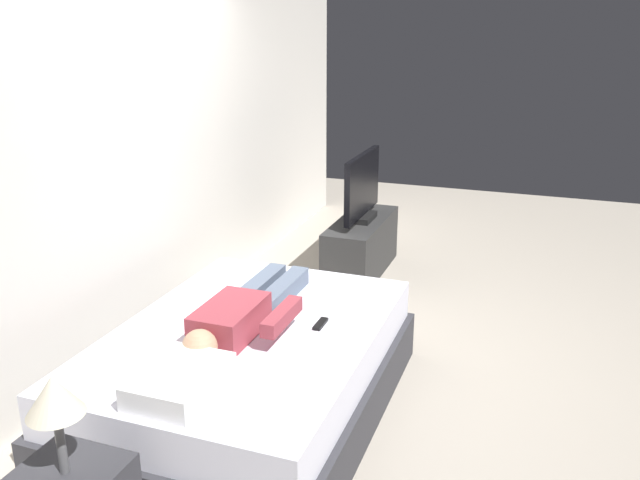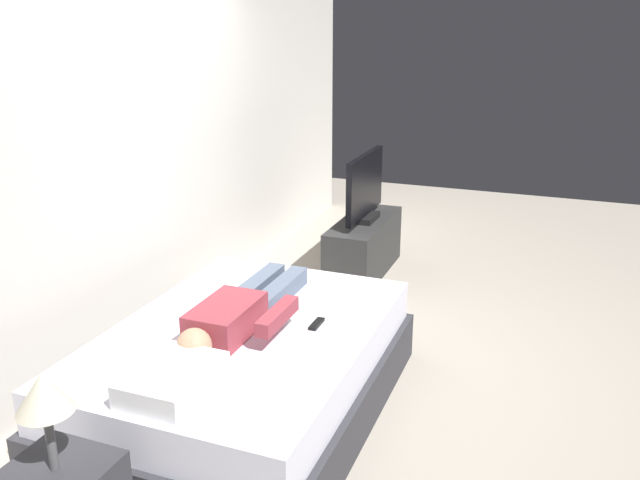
{
  "view_description": "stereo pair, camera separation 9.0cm",
  "coord_description": "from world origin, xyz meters",
  "px_view_note": "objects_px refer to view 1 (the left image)",
  "views": [
    {
      "loc": [
        -3.79,
        -1.27,
        2.18
      ],
      "look_at": [
        0.38,
        0.25,
        0.69
      ],
      "focal_mm": 36.94,
      "sensor_mm": 36.0,
      "label": 1
    },
    {
      "loc": [
        -3.76,
        -1.35,
        2.18
      ],
      "look_at": [
        0.38,
        0.25,
        0.69
      ],
      "focal_mm": 36.94,
      "sensor_mm": 36.0,
      "label": 2
    }
  ],
  "objects_px": {
    "tv_stand": "(361,247)",
    "tv": "(362,188)",
    "person": "(243,312)",
    "lamp": "(54,397)",
    "remote": "(320,324)",
    "bed": "(249,372)",
    "pillow": "(180,381)"
  },
  "relations": [
    {
      "from": "tv_stand",
      "to": "tv",
      "type": "relative_size",
      "value": 1.25
    },
    {
      "from": "person",
      "to": "tv_stand",
      "type": "distance_m",
      "value": 2.37
    },
    {
      "from": "person",
      "to": "lamp",
      "type": "distance_m",
      "value": 1.38
    },
    {
      "from": "remote",
      "to": "tv_stand",
      "type": "height_order",
      "value": "remote"
    },
    {
      "from": "remote",
      "to": "lamp",
      "type": "height_order",
      "value": "lamp"
    },
    {
      "from": "bed",
      "to": "pillow",
      "type": "distance_m",
      "value": 0.78
    },
    {
      "from": "remote",
      "to": "person",
      "type": "bearing_deg",
      "value": 110.47
    },
    {
      "from": "lamp",
      "to": "tv",
      "type": "bearing_deg",
      "value": -1.52
    },
    {
      "from": "person",
      "to": "tv_stand",
      "type": "relative_size",
      "value": 1.15
    },
    {
      "from": "remote",
      "to": "lamp",
      "type": "bearing_deg",
      "value": 161.48
    },
    {
      "from": "person",
      "to": "tv",
      "type": "relative_size",
      "value": 1.43
    },
    {
      "from": "bed",
      "to": "tv",
      "type": "bearing_deg",
      "value": 0.95
    },
    {
      "from": "tv",
      "to": "person",
      "type": "bearing_deg",
      "value": -179.95
    },
    {
      "from": "bed",
      "to": "person",
      "type": "xyz_separation_m",
      "value": [
        0.03,
        0.04,
        0.36
      ]
    },
    {
      "from": "person",
      "to": "remote",
      "type": "xyz_separation_m",
      "value": [
        0.15,
        -0.4,
        -0.07
      ]
    },
    {
      "from": "bed",
      "to": "tv_stand",
      "type": "height_order",
      "value": "bed"
    },
    {
      "from": "bed",
      "to": "remote",
      "type": "height_order",
      "value": "remote"
    },
    {
      "from": "person",
      "to": "tv",
      "type": "bearing_deg",
      "value": 0.05
    },
    {
      "from": "tv",
      "to": "bed",
      "type": "bearing_deg",
      "value": -179.05
    },
    {
      "from": "tv",
      "to": "lamp",
      "type": "distance_m",
      "value": 3.69
    },
    {
      "from": "bed",
      "to": "tv",
      "type": "xyz_separation_m",
      "value": [
        2.37,
        0.04,
        0.52
      ]
    },
    {
      "from": "pillow",
      "to": "tv_stand",
      "type": "relative_size",
      "value": 0.44
    },
    {
      "from": "person",
      "to": "bed",
      "type": "bearing_deg",
      "value": -127.75
    },
    {
      "from": "tv",
      "to": "lamp",
      "type": "height_order",
      "value": "tv"
    },
    {
      "from": "remote",
      "to": "bed",
      "type": "bearing_deg",
      "value": 116.09
    },
    {
      "from": "pillow",
      "to": "remote",
      "type": "xyz_separation_m",
      "value": [
        0.89,
        -0.37,
        -0.05
      ]
    },
    {
      "from": "bed",
      "to": "remote",
      "type": "distance_m",
      "value": 0.5
    },
    {
      "from": "bed",
      "to": "remote",
      "type": "bearing_deg",
      "value": -63.91
    },
    {
      "from": "pillow",
      "to": "tv",
      "type": "height_order",
      "value": "tv"
    },
    {
      "from": "tv_stand",
      "to": "tv",
      "type": "height_order",
      "value": "tv"
    },
    {
      "from": "tv",
      "to": "remote",
      "type": "bearing_deg",
      "value": -169.46
    },
    {
      "from": "remote",
      "to": "tv",
      "type": "distance_m",
      "value": 2.24
    }
  ]
}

